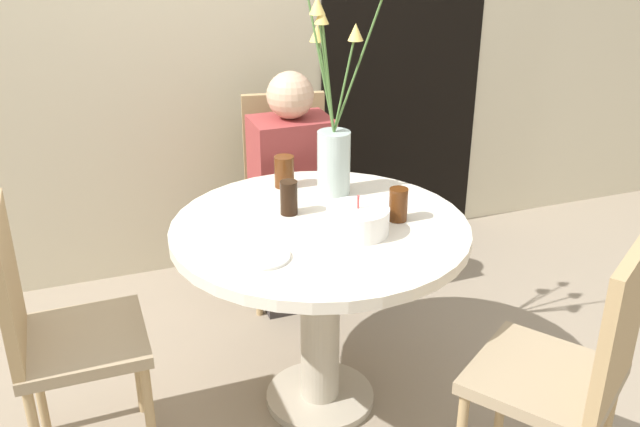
{
  "coord_description": "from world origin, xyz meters",
  "views": [
    {
      "loc": [
        -0.75,
        -2.06,
        1.77
      ],
      "look_at": [
        0.0,
        0.0,
        0.78
      ],
      "focal_mm": 40.0,
      "sensor_mm": 36.0,
      "label": 1
    }
  ],
  "objects_px": {
    "birthday_cake": "(358,220)",
    "drink_glass_2": "(398,205)",
    "chair_near_front": "(574,365)",
    "drink_glass_0": "(289,198)",
    "chair_far_back": "(52,325)",
    "chair_left_flank": "(287,184)",
    "flower_vase": "(334,132)",
    "drink_glass_1": "(284,172)",
    "side_plate": "(261,257)",
    "person_woman": "(292,201)"
  },
  "relations": [
    {
      "from": "flower_vase",
      "to": "drink_glass_2",
      "type": "xyz_separation_m",
      "value": [
        0.12,
        -0.31,
        -0.18
      ]
    },
    {
      "from": "chair_near_front",
      "to": "birthday_cake",
      "type": "height_order",
      "value": "chair_near_front"
    },
    {
      "from": "birthday_cake",
      "to": "drink_glass_0",
      "type": "bearing_deg",
      "value": 126.46
    },
    {
      "from": "flower_vase",
      "to": "drink_glass_2",
      "type": "distance_m",
      "value": 0.37
    },
    {
      "from": "chair_far_back",
      "to": "drink_glass_0",
      "type": "relative_size",
      "value": 7.75
    },
    {
      "from": "chair_far_back",
      "to": "drink_glass_0",
      "type": "bearing_deg",
      "value": -81.65
    },
    {
      "from": "birthday_cake",
      "to": "drink_glass_2",
      "type": "distance_m",
      "value": 0.18
    },
    {
      "from": "drink_glass_0",
      "to": "side_plate",
      "type": "bearing_deg",
      "value": -122.5
    },
    {
      "from": "chair_near_front",
      "to": "person_woman",
      "type": "height_order",
      "value": "person_woman"
    },
    {
      "from": "chair_near_front",
      "to": "drink_glass_1",
      "type": "distance_m",
      "value": 1.25
    },
    {
      "from": "chair_near_front",
      "to": "flower_vase",
      "type": "bearing_deg",
      "value": -104.26
    },
    {
      "from": "birthday_cake",
      "to": "person_woman",
      "type": "height_order",
      "value": "person_woman"
    },
    {
      "from": "drink_glass_2",
      "to": "chair_far_back",
      "type": "bearing_deg",
      "value": 177.05
    },
    {
      "from": "drink_glass_0",
      "to": "chair_left_flank",
      "type": "bearing_deg",
      "value": 73.01
    },
    {
      "from": "chair_far_back",
      "to": "drink_glass_1",
      "type": "distance_m",
      "value": 0.99
    },
    {
      "from": "chair_far_back",
      "to": "chair_near_front",
      "type": "xyz_separation_m",
      "value": [
        1.4,
        -0.74,
        0.0
      ]
    },
    {
      "from": "chair_far_back",
      "to": "birthday_cake",
      "type": "distance_m",
      "value": 1.02
    },
    {
      "from": "chair_near_front",
      "to": "side_plate",
      "type": "height_order",
      "value": "chair_near_front"
    },
    {
      "from": "chair_near_front",
      "to": "person_woman",
      "type": "xyz_separation_m",
      "value": [
        -0.37,
        1.46,
        -0.02
      ]
    },
    {
      "from": "chair_near_front",
      "to": "drink_glass_1",
      "type": "relative_size",
      "value": 7.76
    },
    {
      "from": "flower_vase",
      "to": "person_woman",
      "type": "height_order",
      "value": "flower_vase"
    },
    {
      "from": "birthday_cake",
      "to": "flower_vase",
      "type": "bearing_deg",
      "value": 81.96
    },
    {
      "from": "flower_vase",
      "to": "side_plate",
      "type": "bearing_deg",
      "value": -133.96
    },
    {
      "from": "person_woman",
      "to": "flower_vase",
      "type": "bearing_deg",
      "value": -88.51
    },
    {
      "from": "birthday_cake",
      "to": "drink_glass_1",
      "type": "relative_size",
      "value": 1.72
    },
    {
      "from": "chair_far_back",
      "to": "birthday_cake",
      "type": "bearing_deg",
      "value": -96.02
    },
    {
      "from": "chair_far_back",
      "to": "drink_glass_2",
      "type": "xyz_separation_m",
      "value": [
        1.16,
        -0.06,
        0.26
      ]
    },
    {
      "from": "chair_left_flank",
      "to": "drink_glass_2",
      "type": "bearing_deg",
      "value": -73.38
    },
    {
      "from": "side_plate",
      "to": "person_woman",
      "type": "relative_size",
      "value": 0.16
    },
    {
      "from": "drink_glass_0",
      "to": "drink_glass_2",
      "type": "height_order",
      "value": "drink_glass_0"
    },
    {
      "from": "chair_near_front",
      "to": "side_plate",
      "type": "xyz_separation_m",
      "value": [
        -0.76,
        0.57,
        0.21
      ]
    },
    {
      "from": "flower_vase",
      "to": "side_plate",
      "type": "xyz_separation_m",
      "value": [
        -0.4,
        -0.41,
        -0.23
      ]
    },
    {
      "from": "side_plate",
      "to": "birthday_cake",
      "type": "bearing_deg",
      "value": 10.42
    },
    {
      "from": "flower_vase",
      "to": "chair_left_flank",
      "type": "bearing_deg",
      "value": 88.54
    },
    {
      "from": "birthday_cake",
      "to": "drink_glass_2",
      "type": "height_order",
      "value": "birthday_cake"
    },
    {
      "from": "side_plate",
      "to": "drink_glass_2",
      "type": "bearing_deg",
      "value": 11.86
    },
    {
      "from": "chair_near_front",
      "to": "drink_glass_1",
      "type": "bearing_deg",
      "value": -99.5
    },
    {
      "from": "flower_vase",
      "to": "side_plate",
      "type": "distance_m",
      "value": 0.62
    },
    {
      "from": "drink_glass_1",
      "to": "chair_near_front",
      "type": "bearing_deg",
      "value": -65.04
    },
    {
      "from": "flower_vase",
      "to": "drink_glass_1",
      "type": "xyz_separation_m",
      "value": [
        -0.15,
        0.12,
        -0.18
      ]
    },
    {
      "from": "side_plate",
      "to": "drink_glass_2",
      "type": "relative_size",
      "value": 1.56
    },
    {
      "from": "side_plate",
      "to": "person_woman",
      "type": "bearing_deg",
      "value": 66.5
    },
    {
      "from": "chair_near_front",
      "to": "drink_glass_2",
      "type": "xyz_separation_m",
      "value": [
        -0.24,
        0.68,
        0.26
      ]
    },
    {
      "from": "drink_glass_1",
      "to": "drink_glass_2",
      "type": "bearing_deg",
      "value": -57.55
    },
    {
      "from": "chair_left_flank",
      "to": "birthday_cake",
      "type": "bearing_deg",
      "value": -83.49
    },
    {
      "from": "drink_glass_1",
      "to": "flower_vase",
      "type": "bearing_deg",
      "value": -38.95
    },
    {
      "from": "chair_left_flank",
      "to": "chair_near_front",
      "type": "xyz_separation_m",
      "value": [
        0.35,
        -1.61,
        0.0
      ]
    },
    {
      "from": "chair_near_front",
      "to": "birthday_cake",
      "type": "relative_size",
      "value": 4.5
    },
    {
      "from": "birthday_cake",
      "to": "side_plate",
      "type": "relative_size",
      "value": 1.15
    },
    {
      "from": "drink_glass_1",
      "to": "person_woman",
      "type": "height_order",
      "value": "person_woman"
    }
  ]
}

